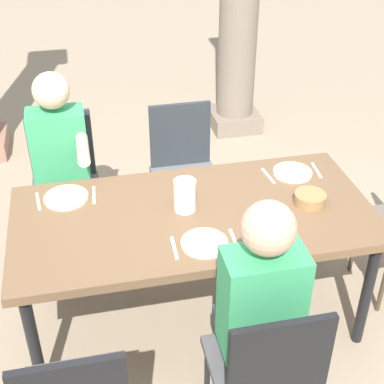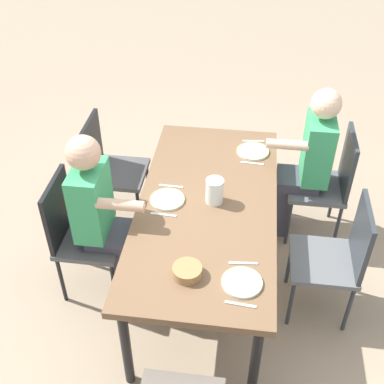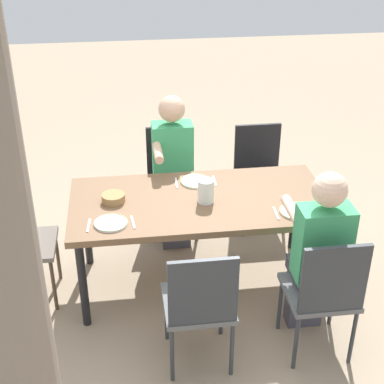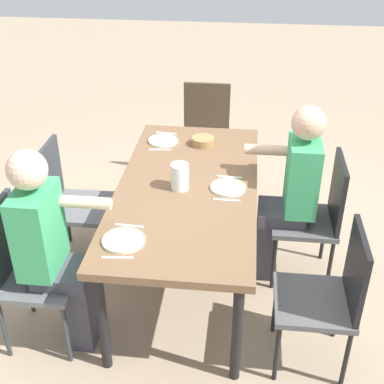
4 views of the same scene
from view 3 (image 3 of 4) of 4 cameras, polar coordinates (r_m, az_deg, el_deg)
ground_plane at (r=4.58m, az=0.71°, el=-9.01°), size 16.00×16.00×0.00m
dining_table at (r=4.19m, az=0.77°, el=-1.49°), size 1.91×0.92×0.76m
chair_west_north at (r=3.73m, az=13.23°, el=-9.63°), size 0.44×0.44×0.95m
chair_west_south at (r=5.16m, az=6.78°, el=2.22°), size 0.44×0.44×0.92m
chair_mid_north at (r=3.56m, az=0.82°, el=-11.04°), size 0.44×0.44×0.93m
chair_mid_south at (r=5.03m, az=-2.08°, el=1.84°), size 0.44×0.44×0.94m
chair_head_east at (r=4.32m, az=-17.68°, el=-4.37°), size 0.44×0.44×0.95m
diner_woman_green at (r=3.77m, az=12.52°, el=-5.90°), size 0.35×0.50×1.31m
diner_man_white at (r=4.78m, az=-1.92°, el=2.64°), size 0.35×0.50×1.30m
plate_0 at (r=4.06m, az=10.52°, el=-1.91°), size 0.25×0.25×0.02m
fork_0 at (r=4.11m, az=12.51°, el=-1.83°), size 0.03×0.17×0.01m
spoon_0 at (r=4.02m, az=8.47°, el=-2.14°), size 0.03×0.17×0.01m
plate_1 at (r=4.39m, az=0.35°, el=1.10°), size 0.23×0.23×0.02m
fork_1 at (r=4.42m, az=2.28°, el=1.15°), size 0.02×0.17×0.01m
spoon_1 at (r=4.38m, az=-1.59°, el=0.91°), size 0.02×0.17×0.01m
plate_2 at (r=3.90m, az=-8.20°, el=-3.12°), size 0.23×0.23×0.02m
fork_2 at (r=3.90m, az=-5.99°, el=-3.05°), size 0.03×0.17×0.01m
spoon_2 at (r=3.91m, az=-10.39°, el=-3.32°), size 0.03×0.17×0.01m
water_pitcher at (r=4.09m, az=1.41°, el=-0.02°), size 0.12×0.12×0.18m
bread_basket at (r=4.15m, az=-7.94°, el=-0.60°), size 0.17×0.17×0.06m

